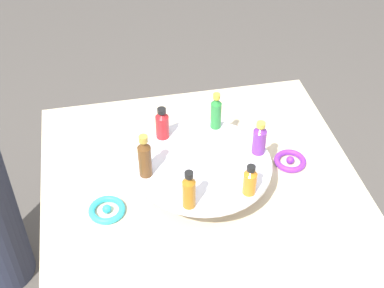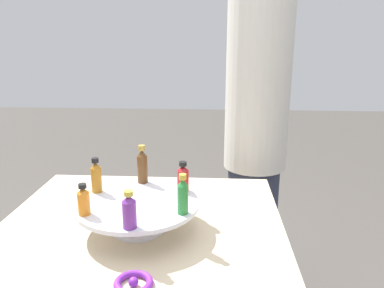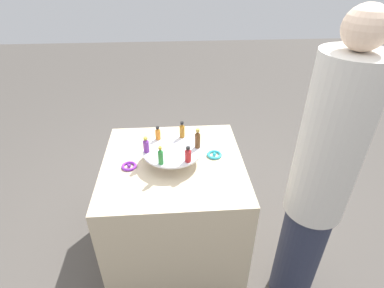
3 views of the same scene
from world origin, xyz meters
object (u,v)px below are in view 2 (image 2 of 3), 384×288
Objects in this scene: bottle_purple at (129,211)px; ribbon_bow_teal at (142,191)px; bottle_amber at (96,176)px; person_figure at (256,137)px; display_stand at (138,209)px; bottle_green at (183,196)px; bottle_red at (183,178)px; bottle_brown at (142,166)px; bottle_orange at (84,200)px; ribbon_bow_purple at (133,283)px.

bottle_purple is 1.04× the size of ribbon_bow_teal.
bottle_amber is 0.06× the size of person_figure.
ribbon_bow_teal is at bearing -171.05° from display_stand.
bottle_purple is at bearing 4.73° from display_stand.
bottle_green is (-0.09, 0.13, 0.01)m from bottle_purple.
bottle_amber is 0.27m from bottle_red.
bottle_purple is at bearing -55.27° from bottle_green.
display_stand is 3.62× the size of bottle_purple.
ribbon_bow_teal is at bearing -15.07° from person_figure.
bottle_amber is 1.15× the size of bottle_red.
bottle_brown is 0.27m from bottle_orange.
display_stand is 3.94× the size of ribbon_bow_purple.
bottle_orange is 0.05× the size of person_figure.
ribbon_bow_purple is at bearing -13.55° from bottle_red.
ribbon_bow_purple is at bearing 14.61° from bottle_purple.
ribbon_bow_purple is (0.18, 0.17, -0.12)m from bottle_orange.
display_stand is at bearing 124.73° from bottle_orange.
person_figure reaches higher than ribbon_bow_purple.
bottle_brown is 0.15m from bottle_red.
bottle_green is at bearing 124.73° from bottle_purple.
bottle_amber is at bearing -26.15° from ribbon_bow_teal.
bottle_amber is at bearing -145.27° from bottle_purple.
bottle_amber reaches higher than ribbon_bow_purple.
bottle_red is at bearing 124.73° from bottle_orange.
bottle_orange is 0.78× the size of bottle_green.
person_figure is at bearing 139.80° from bottle_amber.
bottle_purple is (0.31, 0.03, -0.01)m from bottle_brown.
ribbon_bow_purple is (0.35, -0.08, -0.12)m from bottle_red.
bottle_purple reaches higher than bottle_orange.
bottle_green is 0.15m from bottle_red.
person_figure is (-0.98, 0.37, 0.09)m from ribbon_bow_purple.
bottle_brown reaches higher than bottle_red.
ribbon_bow_purple is at bearing 43.57° from bottle_orange.
display_stand is 2.85× the size of bottle_brown.
bottle_brown is 0.15m from bottle_amber.
bottle_amber reaches higher than bottle_orange.
person_figure is (-0.78, 0.27, -0.04)m from bottle_green.
ribbon_bow_teal is (-0.18, -0.17, -0.12)m from bottle_red.
bottle_brown is at bearing 14.61° from ribbon_bow_teal.
person_figure is at bearing 155.53° from bottle_red.
display_stand is at bearing -115.27° from bottle_green.
person_figure is at bearing 160.69° from bottle_green.
bottle_brown is 1.38× the size of ribbon_bow_purple.
ribbon_bow_teal is at bearing -165.39° from bottle_brown.
bottle_orange is 0.88× the size of bottle_purple.
bottle_brown is 1.32× the size of bottle_red.
ribbon_bow_purple is (0.11, 0.03, -0.13)m from bottle_purple.
bottle_red reaches higher than bottle_orange.
person_figure is (-0.65, 0.55, -0.04)m from bottle_amber.
bottle_green is 1.18× the size of ribbon_bow_teal.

